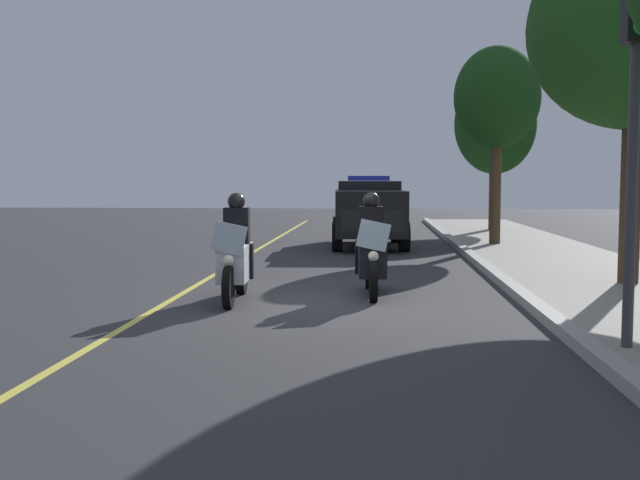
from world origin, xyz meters
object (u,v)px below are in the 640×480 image
at_px(police_suv, 369,210).
at_px(tree_behind_suv, 495,124).
at_px(police_motorcycle_lead_left, 235,257).
at_px(tree_far_back, 497,99).
at_px(tree_mid_block, 636,29).
at_px(police_motorcycle_lead_right, 371,253).
at_px(traffic_light, 636,67).

bearing_deg(police_suv, tree_behind_suv, 145.27).
relative_size(police_motorcycle_lead_left, tree_far_back, 0.38).
xyz_separation_m(police_motorcycle_lead_left, tree_mid_block, (-1.87, 6.70, 3.83)).
relative_size(police_suv, tree_far_back, 0.88).
distance_m(police_motorcycle_lead_left, police_suv, 10.29).
distance_m(tree_mid_block, tree_far_back, 8.44).
bearing_deg(tree_behind_suv, police_suv, -34.73).
bearing_deg(tree_far_back, tree_behind_suv, 171.55).
distance_m(tree_mid_block, tree_behind_suv, 14.86).
xyz_separation_m(police_motorcycle_lead_right, tree_far_back, (-9.45, 3.50, 3.55)).
distance_m(police_motorcycle_lead_left, tree_mid_block, 7.94).
relative_size(police_motorcycle_lead_right, traffic_light, 0.52).
bearing_deg(police_motorcycle_lead_left, tree_far_back, 151.07).
xyz_separation_m(traffic_light, tree_far_back, (-13.70, 0.69, 1.13)).
xyz_separation_m(police_motorcycle_lead_left, traffic_light, (3.46, 4.97, 2.41)).
relative_size(police_motorcycle_lead_right, police_suv, 0.43).
bearing_deg(police_motorcycle_lead_right, traffic_light, 33.48).
xyz_separation_m(police_motorcycle_lead_right, tree_behind_suv, (-15.92, 4.47, 3.28)).
relative_size(police_suv, tree_behind_suv, 0.87).
bearing_deg(tree_behind_suv, police_motorcycle_lead_left, -21.61).
distance_m(tree_far_back, tree_behind_suv, 6.55).
height_order(police_motorcycle_lead_left, traffic_light, traffic_light).
bearing_deg(traffic_light, tree_mid_block, 162.01).
xyz_separation_m(traffic_light, tree_mid_block, (-5.33, 1.73, 1.42)).
xyz_separation_m(police_motorcycle_lead_right, police_suv, (-9.28, -0.14, 0.37)).
relative_size(traffic_light, tree_far_back, 0.73).
height_order(police_motorcycle_lead_left, tree_mid_block, tree_mid_block).
bearing_deg(police_suv, traffic_light, 12.30).
bearing_deg(tree_behind_suv, traffic_light, -4.68).
height_order(tree_mid_block, tree_behind_suv, tree_mid_block).
bearing_deg(traffic_light, police_motorcycle_lead_right, -146.52).
bearing_deg(tree_mid_block, tree_far_back, -172.91).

